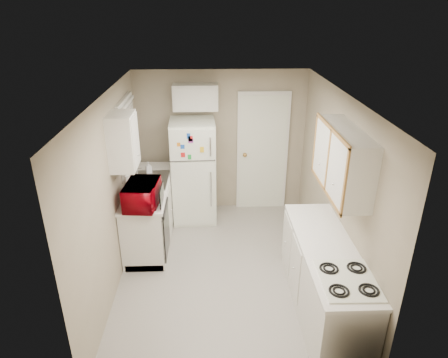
{
  "coord_description": "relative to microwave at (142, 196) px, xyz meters",
  "views": [
    {
      "loc": [
        -0.18,
        -4.46,
        3.38
      ],
      "look_at": [
        0.0,
        0.5,
        1.15
      ],
      "focal_mm": 32.0,
      "sensor_mm": 36.0,
      "label": 1
    }
  ],
  "objects": [
    {
      "name": "ceiling",
      "position": [
        1.08,
        -0.23,
        1.35
      ],
      "size": [
        3.8,
        3.8,
        0.0
      ],
      "primitive_type": "plane",
      "color": "white",
      "rests_on": "floor"
    },
    {
      "name": "wall_left",
      "position": [
        -0.32,
        -0.23,
        0.15
      ],
      "size": [
        3.8,
        3.8,
        0.0
      ],
      "primitive_type": "plane",
      "color": "tan",
      "rests_on": "floor"
    },
    {
      "name": "stove",
      "position": [
        2.21,
        -1.62,
        -0.65
      ],
      "size": [
        0.54,
        0.66,
        0.79
      ],
      "primitive_type": "cube",
      "rotation": [
        0.0,
        0.0,
        -0.02
      ],
      "color": "white",
      "rests_on": "floor"
    },
    {
      "name": "wall_right",
      "position": [
        2.48,
        -0.23,
        0.15
      ],
      "size": [
        3.8,
        3.8,
        0.0
      ],
      "primitive_type": "plane",
      "color": "tan",
      "rests_on": "floor"
    },
    {
      "name": "microwave",
      "position": [
        0.0,
        0.0,
        0.0
      ],
      "size": [
        0.62,
        0.38,
        0.39
      ],
      "primitive_type": "imported",
      "rotation": [
        0.0,
        0.0,
        1.49
      ],
      "color": "#8C000C",
      "rests_on": "left_counter"
    },
    {
      "name": "interior_door",
      "position": [
        1.78,
        1.63,
        -0.03
      ],
      "size": [
        0.86,
        0.06,
        2.08
      ],
      "primitive_type": "cube",
      "color": "white",
      "rests_on": "floor"
    },
    {
      "name": "right_counter",
      "position": [
        2.18,
        -1.03,
        -0.6
      ],
      "size": [
        0.6,
        2.0,
        0.9
      ],
      "primitive_type": "cube",
      "color": "silver",
      "rests_on": "floor"
    },
    {
      "name": "sink",
      "position": [
        -0.02,
        0.82,
        -0.19
      ],
      "size": [
        0.54,
        0.74,
        0.16
      ],
      "primitive_type": "cube",
      "color": "gray",
      "rests_on": "left_counter"
    },
    {
      "name": "soap_bottle",
      "position": [
        -0.07,
        1.1,
        -0.05
      ],
      "size": [
        0.11,
        0.11,
        0.19
      ],
      "primitive_type": "imported",
      "rotation": [
        0.0,
        0.0,
        0.38
      ],
      "color": "white",
      "rests_on": "left_counter"
    },
    {
      "name": "floor",
      "position": [
        1.08,
        -0.23,
        -1.05
      ],
      "size": [
        3.8,
        3.8,
        0.0
      ],
      "primitive_type": "plane",
      "color": "#B7B2A9",
      "rests_on": "ground"
    },
    {
      "name": "wall_front",
      "position": [
        1.08,
        -2.13,
        0.15
      ],
      "size": [
        2.8,
        2.8,
        0.0
      ],
      "primitive_type": "plane",
      "color": "tan",
      "rests_on": "floor"
    },
    {
      "name": "wall_back",
      "position": [
        1.08,
        1.67,
        0.15
      ],
      "size": [
        2.8,
        2.8,
        0.0
      ],
      "primitive_type": "plane",
      "color": "tan",
      "rests_on": "floor"
    },
    {
      "name": "refrigerator",
      "position": [
        0.62,
        1.27,
        -0.21
      ],
      "size": [
        0.72,
        0.7,
        1.69
      ],
      "primitive_type": "cube",
      "rotation": [
        0.0,
        0.0,
        0.04
      ],
      "color": "white",
      "rests_on": "floor"
    },
    {
      "name": "window_blinds",
      "position": [
        -0.28,
        0.82,
        0.55
      ],
      "size": [
        0.1,
        0.98,
        1.08
      ],
      "primitive_type": "cube",
      "color": "silver",
      "rests_on": "wall_left"
    },
    {
      "name": "cabinet_over_fridge",
      "position": [
        0.68,
        1.52,
        0.95
      ],
      "size": [
        0.7,
        0.3,
        0.4
      ],
      "primitive_type": "cube",
      "color": "silver",
      "rests_on": "wall_back"
    },
    {
      "name": "left_counter",
      "position": [
        -0.02,
        0.67,
        -0.6
      ],
      "size": [
        0.6,
        1.8,
        0.9
      ],
      "primitive_type": "cube",
      "color": "silver",
      "rests_on": "floor"
    },
    {
      "name": "upper_cabinet_left",
      "position": [
        -0.17,
        -0.01,
        0.75
      ],
      "size": [
        0.3,
        0.45,
        0.7
      ],
      "primitive_type": "cube",
      "color": "silver",
      "rests_on": "wall_left"
    },
    {
      "name": "dishwasher",
      "position": [
        0.27,
        0.07,
        -0.56
      ],
      "size": [
        0.03,
        0.58,
        0.72
      ],
      "primitive_type": "cube",
      "color": "black",
      "rests_on": "floor"
    },
    {
      "name": "upper_cabinet_right",
      "position": [
        2.33,
        -0.73,
        0.75
      ],
      "size": [
        0.3,
        1.2,
        0.7
      ],
      "primitive_type": "cube",
      "color": "silver",
      "rests_on": "wall_right"
    }
  ]
}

